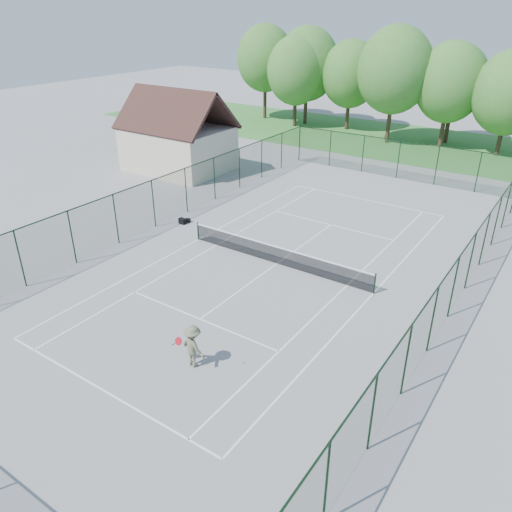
# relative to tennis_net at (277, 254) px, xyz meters

# --- Properties ---
(ground) EXTENTS (140.00, 140.00, 0.00)m
(ground) POSITION_rel_tennis_net_xyz_m (0.00, 0.00, -0.58)
(ground) COLOR gray
(ground) RESTS_ON ground
(grass_far) EXTENTS (80.00, 16.00, 0.01)m
(grass_far) POSITION_rel_tennis_net_xyz_m (0.00, 30.00, -0.57)
(grass_far) COLOR #3D8536
(grass_far) RESTS_ON ground
(court_lines) EXTENTS (11.05, 23.85, 0.01)m
(court_lines) POSITION_rel_tennis_net_xyz_m (0.00, 0.00, -0.57)
(court_lines) COLOR white
(court_lines) RESTS_ON ground
(tennis_net) EXTENTS (11.08, 0.08, 1.10)m
(tennis_net) POSITION_rel_tennis_net_xyz_m (0.00, 0.00, 0.00)
(tennis_net) COLOR black
(tennis_net) RESTS_ON ground
(fence_enclosure) EXTENTS (18.05, 36.05, 3.02)m
(fence_enclosure) POSITION_rel_tennis_net_xyz_m (0.00, 0.00, 0.98)
(fence_enclosure) COLOR #15361E
(fence_enclosure) RESTS_ON ground
(utility_building) EXTENTS (8.60, 6.27, 6.63)m
(utility_building) POSITION_rel_tennis_net_xyz_m (-16.00, 10.00, 2.54)
(utility_building) COLOR beige
(utility_building) RESTS_ON ground
(tree_line_far) EXTENTS (39.40, 6.40, 9.70)m
(tree_line_far) POSITION_rel_tennis_net_xyz_m (0.00, 30.00, 5.42)
(tree_line_far) COLOR #3E2C1E
(tree_line_far) RESTS_ON ground
(sports_bag_a) EXTENTS (0.48, 0.31, 0.37)m
(sports_bag_a) POSITION_rel_tennis_net_xyz_m (-7.88, 1.26, -0.39)
(sports_bag_a) COLOR black
(sports_bag_a) RESTS_ON ground
(sports_bag_b) EXTENTS (0.36, 0.29, 0.25)m
(sports_bag_b) POSITION_rel_tennis_net_xyz_m (-7.76, 1.65, -0.45)
(sports_bag_b) COLOR black
(sports_bag_b) RESTS_ON ground
(tennis_player) EXTENTS (2.03, 0.87, 1.78)m
(tennis_player) POSITION_rel_tennis_net_xyz_m (1.85, -8.94, 0.32)
(tennis_player) COLOR #63674B
(tennis_player) RESTS_ON ground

